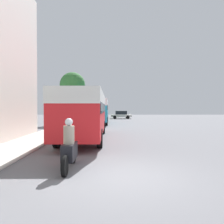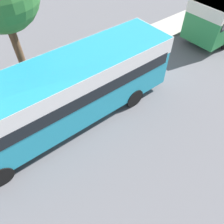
{
  "view_description": "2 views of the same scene",
  "coord_description": "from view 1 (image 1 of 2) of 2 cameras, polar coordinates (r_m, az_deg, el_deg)",
  "views": [
    {
      "loc": [
        -0.41,
        -6.5,
        2.07
      ],
      "look_at": [
        -0.06,
        22.1,
        1.53
      ],
      "focal_mm": 35.0,
      "sensor_mm": 36.0,
      "label": 1
    },
    {
      "loc": [
        4.78,
        19.82,
        8.23
      ],
      "look_at": [
        0.01,
        23.59,
        1.44
      ],
      "focal_mm": 35.0,
      "sensor_mm": 36.0,
      "label": 2
    }
  ],
  "objects": [
    {
      "name": "ground_plane",
      "position": [
        6.83,
        2.91,
        -16.55
      ],
      "size": [
        120.0,
        120.0,
        0.0
      ],
      "primitive_type": "plane",
      "color": "slate"
    },
    {
      "name": "motorcycle_behind_lead",
      "position": [
        7.56,
        -11.09,
        -9.48
      ],
      "size": [
        0.38,
        2.24,
        1.73
      ],
      "color": "black",
      "rests_on": "ground_plane"
    },
    {
      "name": "bus_lead",
      "position": [
        14.53,
        -7.04,
        0.64
      ],
      "size": [
        2.49,
        10.24,
        3.02
      ],
      "color": "red",
      "rests_on": "ground_plane"
    },
    {
      "name": "bus_third_in_line",
      "position": [
        43.84,
        -2.78,
        0.89
      ],
      "size": [
        2.59,
        10.46,
        2.96
      ],
      "color": "#2D8447",
      "rests_on": "ground_plane"
    },
    {
      "name": "car_crossing",
      "position": [
        42.08,
        2.39,
        -0.69
      ],
      "size": [
        3.96,
        1.95,
        1.5
      ],
      "rotation": [
        0.0,
        0.0,
        -1.57
      ],
      "color": "silver",
      "rests_on": "ground_plane"
    },
    {
      "name": "pedestrian_walking_away",
      "position": [
        26.17,
        -9.79,
        -1.38
      ],
      "size": [
        0.39,
        0.39,
        1.59
      ],
      "color": "#232838",
      "rests_on": "sidewalk"
    },
    {
      "name": "street_tree",
      "position": [
        29.03,
        -10.28,
        6.92
      ],
      "size": [
        3.27,
        3.27,
        6.56
      ],
      "color": "brown",
      "rests_on": "sidewalk"
    },
    {
      "name": "bus_following",
      "position": [
        28.72,
        -3.6,
        1.0
      ],
      "size": [
        2.52,
        11.02,
        3.13
      ],
      "color": "teal",
      "rests_on": "ground_plane"
    }
  ]
}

